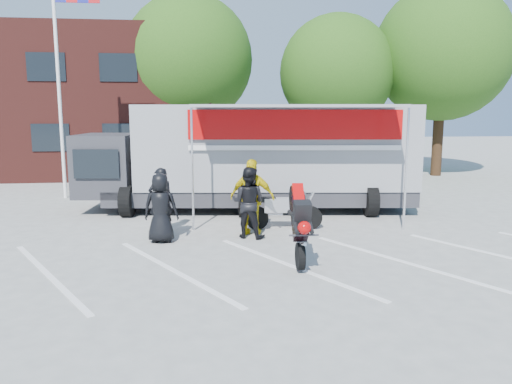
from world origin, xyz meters
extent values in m
plane|color=#A4A39E|center=(0.00, 0.00, 0.00)|extent=(100.00, 100.00, 0.00)
cube|color=white|center=(0.00, 1.00, 0.01)|extent=(18.09, 13.33, 0.01)
cube|color=#4F1E19|center=(-10.00, 18.00, 3.50)|extent=(18.00, 8.00, 7.00)
cylinder|color=white|center=(-6.50, 10.00, 4.00)|extent=(0.12, 0.12, 8.00)
cylinder|color=#382314|center=(-2.00, 16.00, 1.62)|extent=(0.50, 0.50, 3.24)
sphere|color=#1C4812|center=(-2.00, 16.00, 5.58)|extent=(6.12, 6.12, 6.12)
cylinder|color=#382314|center=(5.00, 15.00, 1.44)|extent=(0.50, 0.50, 2.88)
sphere|color=#1C4812|center=(5.00, 15.00, 4.96)|extent=(5.44, 5.44, 5.44)
cylinder|color=#382314|center=(10.00, 14.50, 1.71)|extent=(0.50, 0.50, 3.42)
sphere|color=#1C4812|center=(10.00, 14.50, 5.89)|extent=(6.46, 6.46, 6.46)
imported|color=black|center=(-2.57, 3.24, 0.84)|extent=(0.88, 0.63, 1.69)
imported|color=black|center=(-2.63, 4.13, 0.86)|extent=(0.72, 0.57, 1.72)
imported|color=black|center=(-0.43, 3.45, 0.89)|extent=(1.07, 0.98, 1.78)
imported|color=yellow|center=(-0.31, 3.70, 0.97)|extent=(1.24, 0.84, 1.95)
camera|label=1|loc=(-1.68, -8.71, 3.15)|focal=35.00mm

